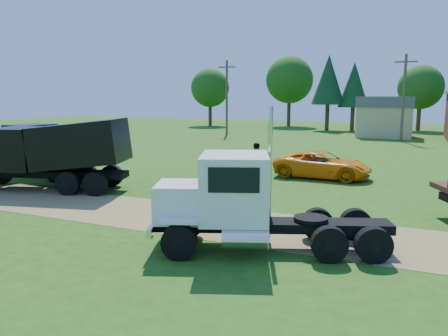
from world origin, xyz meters
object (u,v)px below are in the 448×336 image
at_px(navy_truck, 39,150).
at_px(spectator_a, 256,207).
at_px(black_dump_truck, 51,151).
at_px(orange_pickup, 322,165).
at_px(white_semi_tractor, 237,202).

height_order(navy_truck, spectator_a, navy_truck).
distance_m(black_dump_truck, navy_truck, 4.88).
bearing_deg(black_dump_truck, orange_pickup, 18.99).
bearing_deg(navy_truck, black_dump_truck, -29.15).
relative_size(white_semi_tractor, black_dump_truck, 0.87).
relative_size(white_semi_tractor, spectator_a, 4.69).
bearing_deg(orange_pickup, black_dump_truck, 127.85).
height_order(white_semi_tractor, navy_truck, white_semi_tractor).
bearing_deg(white_semi_tractor, navy_truck, 134.28).
bearing_deg(navy_truck, white_semi_tractor, -17.60).
bearing_deg(orange_pickup, spectator_a, 180.00).
height_order(black_dump_truck, orange_pickup, black_dump_truck).
bearing_deg(orange_pickup, navy_truck, 111.83).
height_order(black_dump_truck, spectator_a, black_dump_truck).
bearing_deg(black_dump_truck, white_semi_tractor, -37.87).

